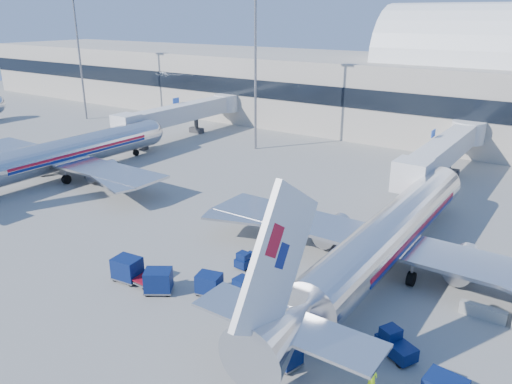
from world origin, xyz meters
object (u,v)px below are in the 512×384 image
Objects in this scene: mast_west at (255,48)px; tug_left at (246,259)px; cart_solo_near at (285,352)px; jetbridge_near at (447,149)px; cart_open_red at (144,279)px; cart_train_c at (127,269)px; barrier_near at (483,312)px; airliner_main at (386,237)px; tug_right at (395,344)px; ramp_worker at (373,378)px; tug_lead at (247,291)px; cart_train_b at (158,281)px; mast_far_west at (78,40)px; cart_train_a at (209,284)px; airliner_mid at (58,155)px; jetbridge_mid at (187,112)px.

mast_west reaches higher than tug_left.
jetbridge_near is at bearing 107.91° from cart_solo_near.
mast_west is at bearing 114.03° from cart_open_red.
barrier_near is at bearing 16.62° from cart_train_c.
airliner_main is 11.20m from tug_left.
tug_right is (34.47, -35.14, -14.05)m from mast_west.
tug_right is at bearing -4.59° from ramp_worker.
cart_train_b reaches higher than tug_lead.
mast_far_west reaches higher than jetbridge_near.
cart_solo_near is at bearing -6.22° from cart_open_red.
tug_lead is (-6.37, -9.78, -2.17)m from airliner_main.
tug_left is 0.84× the size of cart_train_b.
mast_west is 10.47× the size of tug_left.
mast_far_west is 67.85m from cart_train_c.
tug_left is 1.02× the size of cart_train_a.
ramp_worker reaches higher than cart_train_a.
cart_solo_near reaches higher than cart_open_red.
mast_far_west is 8.08× the size of tug_right.
mast_west is 9.14× the size of cart_open_red.
jetbridge_near is 40.38m from ramp_worker.
barrier_near is (50.00, -2.51, -2.48)m from airliner_mid.
cart_train_b is at bearing -33.42° from mast_far_west.
jetbridge_near is (-2.40, 26.30, 1.00)m from airliner_main.
cart_train_b is (-2.96, -6.90, 0.34)m from tug_left.
mast_far_west is at bearing -179.32° from jetbridge_near.
tug_right reaches higher than tug_left.
mast_west is 44.72m from tug_lead.
tug_right is 1.32× the size of cart_train_a.
jetbridge_mid reaches higher than cart_train_a.
jetbridge_mid is 48.52m from cart_train_c.
ramp_worker is at bearing 23.77° from cart_solo_near.
cart_train_b is at bearing 160.35° from tug_left.
tug_right is (48.87, -35.95, -3.18)m from jetbridge_mid.
cart_open_red is at bearing 148.29° from tug_left.
airliner_mid is 50.12m from barrier_near.
jetbridge_near is 36.44m from tug_lead.
barrier_near is 11.40m from ramp_worker.
cart_train_c reaches higher than tug_left.
jetbridge_near is 9.84× the size of tug_right.
tug_lead is 1.16× the size of cart_train_c.
cart_train_c is 1.59m from cart_open_red.
jetbridge_mid is (-44.40, 26.30, 1.00)m from airliner_main.
tug_left is (20.60, -31.14, -14.17)m from mast_west.
cart_train_a is 3.75m from cart_train_b.
airliner_mid is 17.34× the size of cart_solo_near.
tug_right is 1.30× the size of cart_solo_near.
airliner_mid is 43.86m from cart_solo_near.
airliner_main is at bearing 13.08° from ramp_worker.
mast_far_west is (-70.00, 25.49, 11.87)m from airliner_main.
tug_right is at bearing -45.55° from mast_west.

